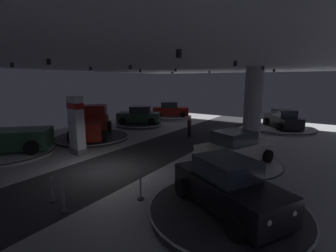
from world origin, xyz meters
TOP-DOWN VIEW (x-y plane):
  - ground at (0.00, 0.00)m, footprint 24.00×44.00m
  - ceiling_with_spotlights at (0.00, -0.00)m, footprint 24.00×44.00m
  - column_right at (4.97, 8.98)m, footprint 1.21×1.21m
  - brand_sign_pylon at (-3.71, 1.08)m, footprint 1.36×0.85m
  - display_platform_far_left at (-6.67, 10.60)m, footprint 4.70×4.70m
  - display_car_far_left at (-6.64, 10.61)m, footprint 4.55×3.63m
  - display_platform_mid_right at (5.46, 4.03)m, footprint 4.82×4.82m
  - display_car_mid_right at (5.44, 4.00)m, footprint 3.41×4.57m
  - display_platform_deep_right at (5.92, 16.30)m, footprint 5.86×5.86m
  - display_car_deep_right at (5.94, 16.27)m, footprint 3.90×4.47m
  - display_platform_deep_left at (-6.48, 16.28)m, footprint 5.04×5.04m
  - display_car_deep_left at (-6.50, 16.26)m, footprint 4.51×3.77m
  - display_platform_near_left at (-7.31, -1.56)m, footprint 5.68×5.68m
  - display_platform_near_right at (6.78, -0.73)m, footprint 5.42×5.42m
  - display_car_near_right at (6.76, -0.71)m, footprint 4.55×3.66m
  - display_platform_mid_left at (-6.08, 4.16)m, footprint 5.68×5.68m
  - pickup_truck_mid_left at (-6.29, 4.41)m, footprint 5.06×5.38m
  - visitor_walking_near at (-0.06, 9.13)m, footprint 0.32×0.32m
  - stanchion_a at (3.52, -1.44)m, footprint 0.28×0.28m
  - stanchion_b at (0.81, -3.43)m, footprint 0.28×0.28m
  - stanchion_c at (1.87, -3.66)m, footprint 0.28×0.28m

SIDE VIEW (x-z plane):
  - ground at x=0.00m, z-range -0.05..0.00m
  - display_platform_near_left at x=-7.31m, z-range 0.02..0.24m
  - display_platform_deep_right at x=5.92m, z-range 0.02..0.25m
  - display_platform_mid_left at x=-6.08m, z-range 0.02..0.25m
  - display_platform_far_left at x=-6.67m, z-range 0.02..0.31m
  - display_platform_deep_left at x=-6.48m, z-range 0.02..0.33m
  - display_platform_mid_right at x=5.46m, z-range 0.02..0.33m
  - display_platform_near_right at x=6.78m, z-range 0.02..0.35m
  - stanchion_a at x=3.52m, z-range -0.13..0.88m
  - stanchion_b at x=0.81m, z-range -0.13..0.88m
  - stanchion_c at x=1.87m, z-range -0.13..0.88m
  - visitor_walking_near at x=-0.06m, z-range 0.11..1.70m
  - display_car_deep_right at x=5.94m, z-range 0.14..1.85m
  - display_car_far_left at x=-6.64m, z-range 0.20..1.91m
  - display_car_deep_left at x=-6.50m, z-range 0.22..1.93m
  - display_car_mid_right at x=5.44m, z-range 0.22..1.93m
  - display_car_near_right at x=6.76m, z-range 0.24..1.95m
  - pickup_truck_mid_left at x=-6.29m, z-range 0.02..2.32m
  - brand_sign_pylon at x=-3.71m, z-range 0.07..3.72m
  - column_right at x=4.97m, z-range 0.00..5.50m
  - ceiling_with_spotlights at x=0.00m, z-range 5.35..5.74m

